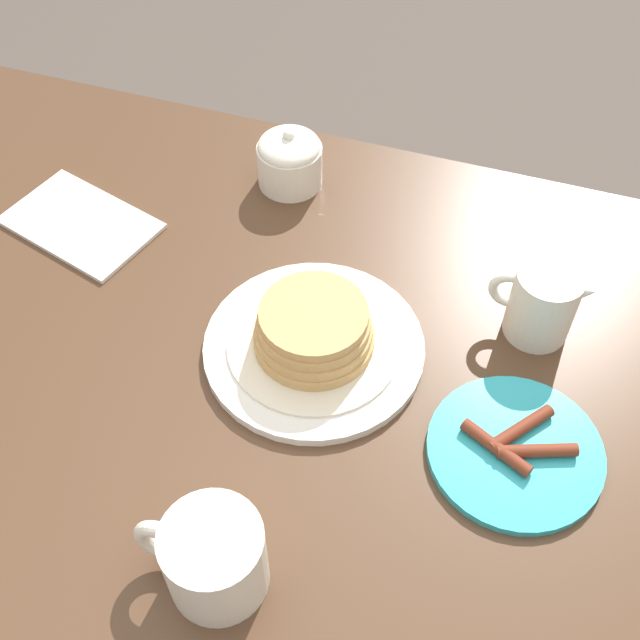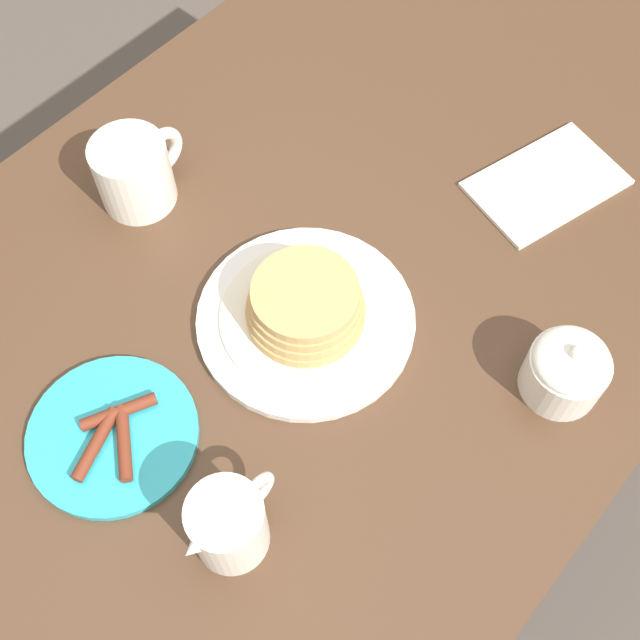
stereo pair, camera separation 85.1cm
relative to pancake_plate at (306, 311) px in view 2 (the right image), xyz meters
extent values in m
plane|color=#51473F|center=(0.04, 0.04, -0.76)|extent=(8.00, 8.00, 0.00)
cube|color=#4C3321|center=(0.04, 0.04, -0.04)|extent=(1.48, 0.84, 0.03)
cube|color=#4C3321|center=(0.72, 0.40, -0.41)|extent=(0.07, 0.07, 0.70)
cylinder|color=white|center=(0.00, 0.00, -0.02)|extent=(0.25, 0.25, 0.01)
cylinder|color=beige|center=(0.00, 0.00, -0.01)|extent=(0.20, 0.20, 0.00)
cylinder|color=tan|center=(0.00, 0.00, 0.00)|extent=(0.14, 0.14, 0.01)
cylinder|color=tan|center=(0.00, 0.00, 0.01)|extent=(0.13, 0.13, 0.01)
cylinder|color=tan|center=(0.00, 0.00, 0.03)|extent=(0.13, 0.13, 0.01)
cylinder|color=tan|center=(0.00, 0.00, 0.04)|extent=(0.12, 0.12, 0.01)
cylinder|color=#2DADBC|center=(-0.24, 0.06, -0.02)|extent=(0.18, 0.18, 0.01)
cylinder|color=maroon|center=(-0.26, 0.06, -0.01)|extent=(0.08, 0.04, 0.01)
cylinder|color=maroon|center=(-0.22, 0.07, -0.01)|extent=(0.08, 0.05, 0.01)
cylinder|color=maroon|center=(-0.24, 0.05, -0.01)|extent=(0.06, 0.07, 0.01)
cylinder|color=silver|center=(0.00, 0.28, 0.02)|extent=(0.09, 0.09, 0.09)
torus|color=silver|center=(0.05, 0.28, 0.02)|extent=(0.07, 0.02, 0.07)
cylinder|color=#472819|center=(0.00, 0.28, 0.06)|extent=(0.08, 0.08, 0.00)
cylinder|color=silver|center=(-0.24, -0.11, 0.02)|extent=(0.08, 0.08, 0.09)
cone|color=silver|center=(-0.27, -0.11, 0.06)|extent=(0.04, 0.03, 0.04)
torus|color=silver|center=(-0.20, -0.11, 0.03)|extent=(0.05, 0.01, 0.05)
cylinder|color=silver|center=(0.12, -0.26, 0.00)|extent=(0.09, 0.09, 0.06)
ellipsoid|color=silver|center=(0.12, -0.26, 0.04)|extent=(0.08, 0.08, 0.03)
sphere|color=silver|center=(0.12, -0.26, 0.05)|extent=(0.02, 0.02, 0.02)
cube|color=silver|center=(0.35, -0.10, -0.02)|extent=(0.22, 0.17, 0.01)
camera|label=1|loc=(-0.18, 0.52, 0.71)|focal=45.00mm
camera|label=2|loc=(-0.33, -0.31, 0.79)|focal=45.00mm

